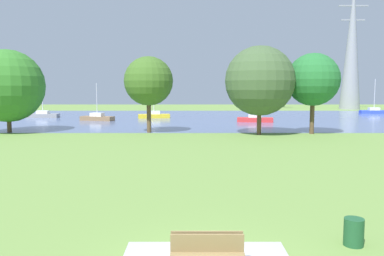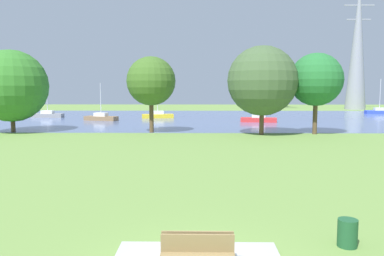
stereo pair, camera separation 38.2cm
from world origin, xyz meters
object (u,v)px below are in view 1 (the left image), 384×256
(tree_west_far, at_px, (8,86))
(tree_mid_shore, at_px, (149,81))
(tree_east_far, at_px, (313,80))
(bench_facing_water, at_px, (207,249))
(sailboat_blue, at_px, (374,111))
(litter_bin, at_px, (354,232))
(sailboat_yellow, at_px, (154,115))
(sailboat_red, at_px, (255,119))
(electricity_pylon, at_px, (352,45))
(sailboat_brown, at_px, (97,118))
(sailboat_gray, at_px, (43,115))
(tree_east_near, at_px, (260,81))

(tree_west_far, relative_size, tree_mid_shore, 1.09)
(tree_east_far, bearing_deg, tree_west_far, 177.94)
(bench_facing_water, distance_m, sailboat_blue, 68.70)
(litter_bin, bearing_deg, sailboat_blue, 64.39)
(sailboat_blue, distance_m, tree_west_far, 60.23)
(bench_facing_water, distance_m, sailboat_yellow, 50.20)
(bench_facing_water, xyz_separation_m, sailboat_red, (8.21, 42.79, -0.00))
(litter_bin, height_order, electricity_pylon, electricity_pylon)
(sailboat_brown, relative_size, electricity_pylon, 0.19)
(sailboat_yellow, relative_size, sailboat_gray, 0.90)
(bench_facing_water, distance_m, tree_east_near, 29.46)
(sailboat_yellow, relative_size, tree_east_near, 0.62)
(bench_facing_water, relative_size, sailboat_yellow, 0.34)
(sailboat_yellow, distance_m, sailboat_brown, 8.93)
(sailboat_red, height_order, electricity_pylon, electricity_pylon)
(sailboat_blue, bearing_deg, tree_east_near, -129.47)
(sailboat_gray, height_order, sailboat_blue, sailboat_blue)
(sailboat_yellow, height_order, electricity_pylon, electricity_pylon)
(sailboat_yellow, bearing_deg, tree_west_far, -123.60)
(sailboat_gray, relative_size, tree_east_near, 0.69)
(bench_facing_water, distance_m, tree_east_far, 31.73)
(tree_west_far, xyz_separation_m, tree_mid_shore, (14.46, -0.12, 0.48))
(bench_facing_water, relative_size, tree_east_near, 0.21)
(tree_mid_shore, height_order, tree_east_near, tree_east_near)
(tree_mid_shore, bearing_deg, electricity_pylon, 49.45)
(litter_bin, height_order, sailboat_red, sailboat_red)
(sailboat_red, relative_size, tree_west_far, 0.87)
(sailboat_red, bearing_deg, tree_mid_shore, -135.67)
(tree_east_far, bearing_deg, sailboat_red, 104.17)
(sailboat_gray, distance_m, sailboat_blue, 57.17)
(tree_mid_shore, relative_size, tree_east_near, 0.90)
(electricity_pylon, bearing_deg, sailboat_yellow, -147.22)
(bench_facing_water, height_order, sailboat_brown, sailboat_brown)
(sailboat_yellow, height_order, tree_west_far, tree_west_far)
(sailboat_gray, height_order, tree_east_far, tree_east_far)
(sailboat_gray, xyz_separation_m, electricity_pylon, (58.23, 25.34, 13.54))
(sailboat_gray, height_order, tree_west_far, tree_west_far)
(sailboat_brown, distance_m, tree_west_far, 16.45)
(bench_facing_water, xyz_separation_m, tree_east_far, (11.66, 29.10, 4.94))
(tree_east_far, bearing_deg, electricity_pylon, 64.03)
(sailboat_yellow, relative_size, tree_mid_shore, 0.69)
(bench_facing_water, bearing_deg, electricity_pylon, 65.58)
(tree_east_near, bearing_deg, sailboat_brown, 140.20)
(tree_east_far, bearing_deg, sailboat_yellow, 130.82)
(electricity_pylon, bearing_deg, tree_mid_shore, -130.55)
(tree_east_near, bearing_deg, sailboat_yellow, 120.21)
(sailboat_red, xyz_separation_m, sailboat_brown, (-22.03, 2.32, -0.02))
(tree_west_far, bearing_deg, sailboat_yellow, 56.40)
(sailboat_brown, bearing_deg, sailboat_gray, 150.31)
(sailboat_brown, xyz_separation_m, sailboat_blue, (46.47, 15.34, 0.01))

